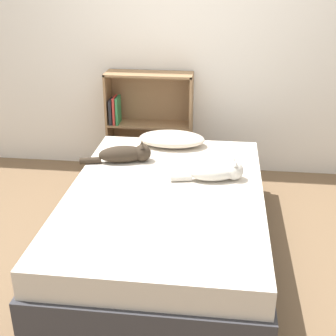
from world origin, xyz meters
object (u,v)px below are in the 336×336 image
cat_dark (126,154)px  cat_light (217,172)px  pillow (172,139)px  bookshelf (148,122)px  bed (165,221)px

cat_dark → cat_light: bearing=-32.9°
pillow → bookshelf: (-0.29, 0.53, -0.04)m
bed → cat_dark: bearing=128.7°
bed → bookshelf: bearing=103.9°
pillow → bookshelf: size_ratio=0.57×
cat_light → bookshelf: (-0.69, 1.16, -0.04)m
cat_light → cat_dark: (-0.71, 0.24, 0.00)m
pillow → cat_dark: 0.50m
cat_light → cat_dark: size_ratio=0.96×
cat_dark → bookshelf: bookshelf is taller
pillow → bookshelf: 0.61m
bed → cat_dark: 0.66m
cat_dark → bookshelf: 0.92m
cat_light → cat_dark: 0.75m
cat_light → pillow: bearing=111.3°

